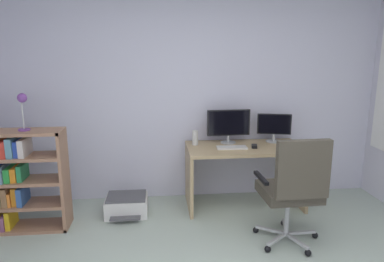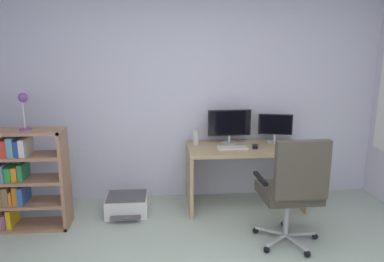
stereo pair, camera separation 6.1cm
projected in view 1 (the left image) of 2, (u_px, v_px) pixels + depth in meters
wall_back at (190, 91)px, 4.25m from camera, size 4.60×0.10×2.64m
desk at (244, 163)px, 4.09m from camera, size 1.33×0.68×0.72m
monitor_main at (229, 124)px, 4.15m from camera, size 0.51×0.18×0.40m
monitor_secondary at (274, 126)px, 4.21m from camera, size 0.40×0.18×0.34m
keyboard at (232, 148)px, 3.96m from camera, size 0.34×0.14×0.02m
computer_mouse at (254, 146)px, 3.99m from camera, size 0.08×0.11×0.03m
desktop_speaker at (195, 138)px, 4.10m from camera, size 0.07×0.07×0.17m
office_chair at (294, 186)px, 3.17m from camera, size 0.63×0.63×1.07m
bookshelf at (17, 180)px, 3.52m from camera, size 0.79×0.31×1.04m
desk_lamp at (23, 105)px, 3.37m from camera, size 0.11×0.11×0.36m
printer at (127, 205)px, 3.92m from camera, size 0.46×0.44×0.22m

